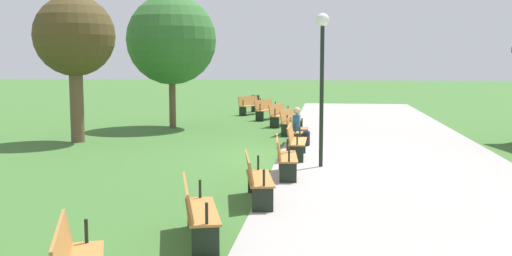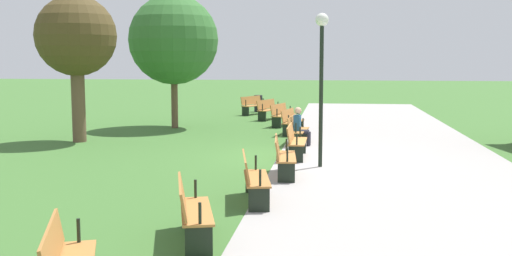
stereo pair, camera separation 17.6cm
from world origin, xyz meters
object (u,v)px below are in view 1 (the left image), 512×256
(bench_8, at_px, (197,210))
(lamp_post, at_px, (322,60))
(bench_0, at_px, (250,105))
(bench_3, at_px, (290,121))
(tree_0, at_px, (171,40))
(trash_bin, at_px, (255,103))
(bench_2, at_px, (280,114))
(bench_1, at_px, (266,109))
(tree_1, at_px, (74,38))
(bench_6, at_px, (284,156))
(person_seated, at_px, (299,125))
(bench_5, at_px, (295,141))
(bench_4, at_px, (296,130))
(bench_7, at_px, (256,177))

(bench_8, relative_size, lamp_post, 0.45)
(bench_0, height_order, bench_3, same)
(tree_0, relative_size, trash_bin, 6.08)
(lamp_post, bearing_deg, bench_2, -168.77)
(trash_bin, bearing_deg, bench_2, 15.60)
(bench_1, relative_size, trash_bin, 1.99)
(tree_1, relative_size, lamp_post, 1.24)
(bench_3, xyz_separation_m, lamp_post, (6.31, 1.17, 2.19))
(bench_6, xyz_separation_m, trash_bin, (-16.35, -2.68, -0.04))
(lamp_post, bearing_deg, bench_0, -165.26)
(person_seated, height_order, lamp_post, lamp_post)
(tree_1, bearing_deg, tree_0, 154.08)
(lamp_post, height_order, trash_bin, lamp_post)
(bench_0, bearing_deg, person_seated, 42.25)
(bench_1, bearing_deg, bench_8, 23.65)
(tree_0, distance_m, tree_1, 4.66)
(bench_0, bearing_deg, tree_0, 4.90)
(bench_8, xyz_separation_m, lamp_post, (-6.25, 1.74, 2.19))
(trash_bin, bearing_deg, bench_0, -1.74)
(bench_5, bearing_deg, person_seated, 179.92)
(bench_4, height_order, trash_bin, bench_4)
(bench_2, distance_m, bench_5, 7.58)
(bench_8, bearing_deg, tree_1, -163.45)
(bench_7, distance_m, trash_bin, 19.01)
(bench_5, xyz_separation_m, trash_bin, (-13.82, -2.80, -0.04))
(bench_4, xyz_separation_m, trash_bin, (-11.29, -2.68, -0.04))
(lamp_post, distance_m, trash_bin, 15.65)
(bench_2, distance_m, bench_3, 2.53)
(bench_5, distance_m, tree_0, 8.71)
(bench_7, bearing_deg, bench_1, 174.72)
(bench_0, distance_m, bench_8, 19.84)
(bench_2, height_order, tree_0, tree_0)
(bench_0, relative_size, bench_6, 1.00)
(bench_7, xyz_separation_m, tree_1, (-7.23, -6.71, 2.89))
(bench_1, height_order, bench_5, same)
(bench_3, distance_m, tree_1, 7.85)
(bench_1, relative_size, bench_3, 1.00)
(bench_1, relative_size, bench_7, 1.00)
(bench_4, bearing_deg, tree_1, -81.97)
(bench_0, xyz_separation_m, trash_bin, (-1.58, 0.05, -0.04))
(bench_3, xyz_separation_m, trash_bin, (-8.78, -2.33, -0.04))
(bench_2, height_order, person_seated, person_seated)
(tree_0, bearing_deg, bench_6, 29.41)
(bench_1, height_order, tree_1, tree_1)
(bench_2, xyz_separation_m, bench_4, (4.98, 0.92, 0.00))
(bench_5, bearing_deg, lamp_post, 29.24)
(bench_0, distance_m, lamp_post, 14.13)
(bench_6, xyz_separation_m, lamp_post, (-1.27, 0.82, 2.19))
(bench_0, distance_m, tree_1, 11.32)
(bench_1, relative_size, bench_4, 1.01)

